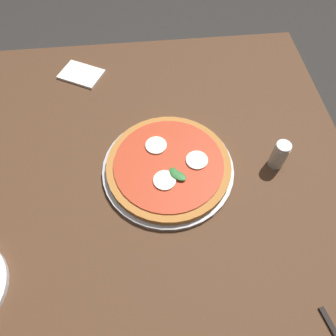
{
  "coord_description": "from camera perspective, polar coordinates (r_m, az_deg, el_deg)",
  "views": [
    {
      "loc": [
        0.03,
        -0.43,
        1.43
      ],
      "look_at": [
        0.08,
        0.02,
        0.72
      ],
      "focal_mm": 34.32,
      "sensor_mm": 36.0,
      "label": 1
    }
  ],
  "objects": [
    {
      "name": "ground_plane",
      "position": [
        1.49,
        -3.1,
        -15.82
      ],
      "size": [
        6.0,
        6.0,
        0.0
      ],
      "primitive_type": "plane",
      "color": "#2D2B28"
    },
    {
      "name": "serving_tray",
      "position": [
        0.84,
        0.0,
        -0.15
      ],
      "size": [
        0.34,
        0.34,
        0.01
      ],
      "primitive_type": "cylinder",
      "color": "#B2B2B7",
      "rests_on": "dining_table"
    },
    {
      "name": "napkin",
      "position": [
        1.12,
        -15.15,
        15.77
      ],
      "size": [
        0.16,
        0.14,
        0.01
      ],
      "primitive_type": "cube",
      "rotation": [
        0.0,
        0.0,
        -0.5
      ],
      "color": "white",
      "rests_on": "dining_table"
    },
    {
      "name": "pepper_shaker",
      "position": [
        0.87,
        19.16,
        2.21
      ],
      "size": [
        0.04,
        0.04,
        0.08
      ],
      "color": "#B2B7AD",
      "rests_on": "dining_table"
    },
    {
      "name": "dining_table",
      "position": [
        0.92,
        -4.87,
        -4.8
      ],
      "size": [
        1.15,
        1.12,
        0.71
      ],
      "color": "#4C301E",
      "rests_on": "ground_plane"
    },
    {
      "name": "pizza",
      "position": [
        0.83,
        0.14,
        0.44
      ],
      "size": [
        0.32,
        0.32,
        0.03
      ],
      "color": "#B27033",
      "rests_on": "serving_tray"
    }
  ]
}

